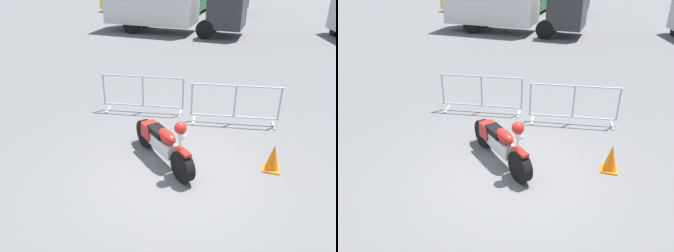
# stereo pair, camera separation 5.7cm
# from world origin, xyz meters

# --- Properties ---
(ground_plane) EXTENTS (120.00, 120.00, 0.00)m
(ground_plane) POSITION_xyz_m (0.00, 0.00, 0.00)
(ground_plane) COLOR #5B5B5E
(motorcycle) EXTENTS (1.72, 1.62, 1.23)m
(motorcycle) POSITION_xyz_m (-0.39, 0.37, 0.47)
(motorcycle) COLOR black
(motorcycle) RESTS_ON ground
(crowd_barrier_near) EXTENTS (2.30, 0.73, 1.07)m
(crowd_barrier_near) POSITION_xyz_m (-1.64, 2.59, 0.56)
(crowd_barrier_near) COLOR #9EA0A5
(crowd_barrier_near) RESTS_ON ground
(crowd_barrier_far) EXTENTS (2.30, 0.73, 1.07)m
(crowd_barrier_far) POSITION_xyz_m (0.86, 2.59, 0.56)
(crowd_barrier_far) COLOR #9EA0A5
(crowd_barrier_far) RESTS_ON ground
(box_truck) EXTENTS (7.80, 2.62, 2.98)m
(box_truck) POSITION_xyz_m (-4.12, 13.17, 1.64)
(box_truck) COLOR silver
(box_truck) RESTS_ON ground
(parked_car_yellow) EXTENTS (1.88, 4.12, 1.37)m
(parked_car_yellow) POSITION_xyz_m (-10.26, 20.82, 0.69)
(parked_car_yellow) COLOR yellow
(parked_car_yellow) RESTS_ON ground
(parked_car_red) EXTENTS (2.02, 4.42, 1.47)m
(parked_car_red) POSITION_xyz_m (-7.23, 21.17, 0.74)
(parked_car_red) COLOR #B21E19
(parked_car_red) RESTS_ON ground
(parked_car_green) EXTENTS (1.94, 4.24, 1.41)m
(parked_car_green) POSITION_xyz_m (-4.20, 20.87, 0.71)
(parked_car_green) COLOR #236B38
(parked_car_green) RESTS_ON ground
(parked_car_black) EXTENTS (1.92, 4.19, 1.39)m
(parked_car_black) POSITION_xyz_m (-1.17, 21.08, 0.70)
(parked_car_black) COLOR black
(parked_car_black) RESTS_ON ground
(traffic_cone) EXTENTS (0.34, 0.34, 0.59)m
(traffic_cone) POSITION_xyz_m (1.85, 0.71, 0.29)
(traffic_cone) COLOR orange
(traffic_cone) RESTS_ON ground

